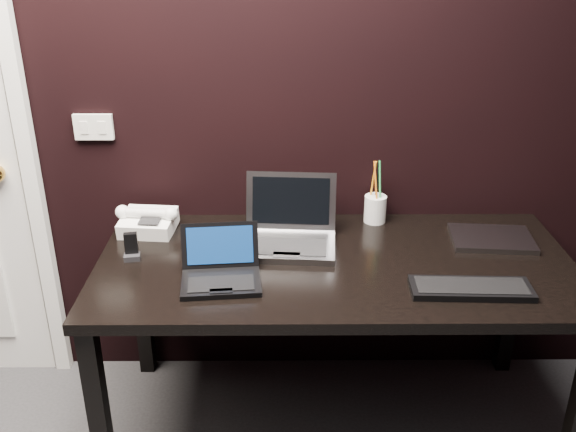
{
  "coord_description": "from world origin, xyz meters",
  "views": [
    {
      "loc": [
        0.12,
        -0.61,
        1.83
      ],
      "look_at": [
        0.13,
        1.35,
        0.94
      ],
      "focal_mm": 40.0,
      "sensor_mm": 36.0,
      "label": 1
    }
  ],
  "objects_px": {
    "mobile_phone": "(132,249)",
    "pen_cup": "(375,208)",
    "desk": "(335,280)",
    "silver_laptop": "(289,233)",
    "netbook": "(221,272)",
    "closed_laptop": "(492,239)",
    "ext_keyboard": "(471,288)",
    "desk_phone": "(148,221)"
  },
  "relations": [
    {
      "from": "silver_laptop",
      "to": "desk_phone",
      "type": "bearing_deg",
      "value": 168.61
    },
    {
      "from": "silver_laptop",
      "to": "ext_keyboard",
      "type": "distance_m",
      "value": 0.69
    },
    {
      "from": "closed_laptop",
      "to": "desk_phone",
      "type": "height_order",
      "value": "desk_phone"
    },
    {
      "from": "desk",
      "to": "silver_laptop",
      "type": "bearing_deg",
      "value": 141.41
    },
    {
      "from": "desk_phone",
      "to": "mobile_phone",
      "type": "xyz_separation_m",
      "value": [
        -0.02,
        -0.22,
        -0.01
      ]
    },
    {
      "from": "netbook",
      "to": "desk",
      "type": "bearing_deg",
      "value": 19.16
    },
    {
      "from": "netbook",
      "to": "pen_cup",
      "type": "height_order",
      "value": "pen_cup"
    },
    {
      "from": "ext_keyboard",
      "to": "netbook",
      "type": "bearing_deg",
      "value": 174.61
    },
    {
      "from": "desk",
      "to": "silver_laptop",
      "type": "distance_m",
      "value": 0.24
    },
    {
      "from": "pen_cup",
      "to": "mobile_phone",
      "type": "bearing_deg",
      "value": -161.23
    },
    {
      "from": "netbook",
      "to": "mobile_phone",
      "type": "xyz_separation_m",
      "value": [
        -0.33,
        0.16,
        0.0
      ]
    },
    {
      "from": "netbook",
      "to": "closed_laptop",
      "type": "xyz_separation_m",
      "value": [
        1.0,
        0.29,
        -0.02
      ]
    },
    {
      "from": "silver_laptop",
      "to": "ext_keyboard",
      "type": "bearing_deg",
      "value": -30.43
    },
    {
      "from": "desk",
      "to": "mobile_phone",
      "type": "height_order",
      "value": "mobile_phone"
    },
    {
      "from": "netbook",
      "to": "ext_keyboard",
      "type": "relative_size",
      "value": 0.71
    },
    {
      "from": "desk",
      "to": "ext_keyboard",
      "type": "relative_size",
      "value": 4.27
    },
    {
      "from": "netbook",
      "to": "pen_cup",
      "type": "xyz_separation_m",
      "value": [
        0.58,
        0.47,
        0.03
      ]
    },
    {
      "from": "desk",
      "to": "pen_cup",
      "type": "distance_m",
      "value": 0.4
    },
    {
      "from": "netbook",
      "to": "closed_laptop",
      "type": "distance_m",
      "value": 1.04
    },
    {
      "from": "netbook",
      "to": "closed_laptop",
      "type": "relative_size",
      "value": 0.88
    },
    {
      "from": "desk",
      "to": "pen_cup",
      "type": "xyz_separation_m",
      "value": [
        0.18,
        0.33,
        0.14
      ]
    },
    {
      "from": "closed_laptop",
      "to": "pen_cup",
      "type": "distance_m",
      "value": 0.46
    },
    {
      "from": "netbook",
      "to": "mobile_phone",
      "type": "relative_size",
      "value": 2.89
    },
    {
      "from": "netbook",
      "to": "pen_cup",
      "type": "bearing_deg",
      "value": 39.1
    },
    {
      "from": "ext_keyboard",
      "to": "silver_laptop",
      "type": "bearing_deg",
      "value": 149.57
    },
    {
      "from": "desk",
      "to": "closed_laptop",
      "type": "bearing_deg",
      "value": 14.1
    },
    {
      "from": "closed_laptop",
      "to": "silver_laptop",
      "type": "bearing_deg",
      "value": -178.55
    },
    {
      "from": "ext_keyboard",
      "to": "desk_phone",
      "type": "height_order",
      "value": "desk_phone"
    },
    {
      "from": "mobile_phone",
      "to": "pen_cup",
      "type": "height_order",
      "value": "pen_cup"
    },
    {
      "from": "ext_keyboard",
      "to": "mobile_phone",
      "type": "bearing_deg",
      "value": 168.37
    },
    {
      "from": "silver_laptop",
      "to": "desk_phone",
      "type": "height_order",
      "value": "silver_laptop"
    },
    {
      "from": "netbook",
      "to": "desk_phone",
      "type": "xyz_separation_m",
      "value": [
        -0.32,
        0.38,
        0.01
      ]
    },
    {
      "from": "netbook",
      "to": "silver_laptop",
      "type": "bearing_deg",
      "value": 49.4
    },
    {
      "from": "desk",
      "to": "desk_phone",
      "type": "distance_m",
      "value": 0.76
    },
    {
      "from": "mobile_phone",
      "to": "pen_cup",
      "type": "relative_size",
      "value": 0.38
    },
    {
      "from": "pen_cup",
      "to": "netbook",
      "type": "bearing_deg",
      "value": -140.9
    },
    {
      "from": "desk_phone",
      "to": "pen_cup",
      "type": "height_order",
      "value": "pen_cup"
    },
    {
      "from": "closed_laptop",
      "to": "mobile_phone",
      "type": "height_order",
      "value": "mobile_phone"
    },
    {
      "from": "ext_keyboard",
      "to": "mobile_phone",
      "type": "relative_size",
      "value": 4.07
    },
    {
      "from": "ext_keyboard",
      "to": "desk_phone",
      "type": "distance_m",
      "value": 1.23
    },
    {
      "from": "closed_laptop",
      "to": "ext_keyboard",
      "type": "bearing_deg",
      "value": -115.74
    },
    {
      "from": "netbook",
      "to": "desk_phone",
      "type": "bearing_deg",
      "value": 129.74
    }
  ]
}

